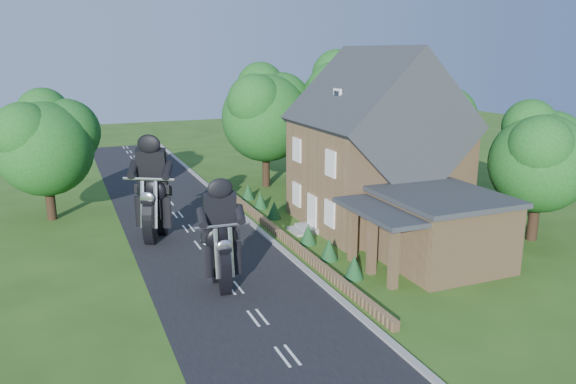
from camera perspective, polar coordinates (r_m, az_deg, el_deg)
name	(u,v)px	position (r m, az deg, el deg)	size (l,w,h in m)	color
ground	(235,288)	(24.68, -5.45, -9.71)	(120.00, 120.00, 0.00)	#2A4F16
road	(235,288)	(24.68, -5.45, -9.69)	(7.00, 80.00, 0.02)	black
kerb	(311,274)	(25.85, 2.39, -8.37)	(0.30, 80.00, 0.12)	gray
garden_wall	(284,237)	(30.34, -0.46, -4.59)	(0.30, 22.00, 0.40)	#906E49
house	(376,151)	(32.89, 8.95, 4.17)	(9.54, 8.64, 10.24)	#906E49
annex	(437,228)	(27.70, 14.92, -3.53)	(7.05, 5.94, 3.44)	#906E49
tree_annex_side	(544,154)	(32.49, 24.58, 3.55)	(5.64, 5.20, 7.48)	black
tree_house_right	(437,125)	(38.35, 14.90, 6.56)	(6.51, 6.00, 8.40)	black
tree_behind_house	(349,101)	(43.20, 6.25, 9.15)	(7.81, 7.20, 10.08)	black
tree_behind_left	(270,110)	(41.64, -1.80, 8.36)	(6.94, 6.40, 9.16)	black
tree_far_road	(51,140)	(36.12, -22.94, 4.91)	(6.08, 5.60, 7.84)	black
shrub_a	(354,267)	(25.55, 6.74, -7.56)	(0.90, 0.90, 1.10)	#113719
shrub_b	(329,249)	(27.60, 4.21, -5.81)	(0.90, 0.90, 1.10)	#113719
shrub_c	(308,234)	(29.73, 2.06, -4.29)	(0.90, 0.90, 1.10)	#113719
shrub_d	(274,210)	(34.14, -1.41, -1.83)	(0.90, 0.90, 1.10)	#113719
shrub_e	(260,200)	(36.40, -2.83, -0.82)	(0.90, 0.90, 1.10)	#113719
shrub_f	(248,191)	(38.69, -4.07, 0.07)	(0.90, 0.90, 1.10)	#113719
motorcycle_lead	(222,273)	(24.38, -6.75, -8.18)	(0.40, 1.58, 1.47)	black
motorcycle_follow	(155,225)	(31.04, -13.34, -3.26)	(0.47, 1.86, 1.73)	black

